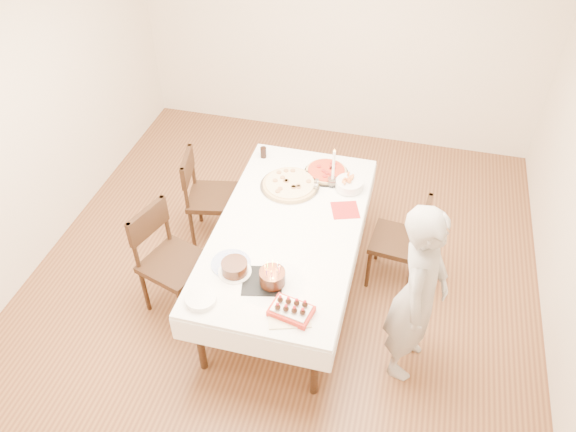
% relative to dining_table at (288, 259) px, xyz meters
% --- Properties ---
extents(floor, '(5.00, 5.00, 0.00)m').
position_rel_dining_table_xyz_m(floor, '(-0.08, 0.09, -0.38)').
color(floor, brown).
rests_on(floor, ground).
extents(wall_back, '(4.50, 0.04, 2.70)m').
position_rel_dining_table_xyz_m(wall_back, '(-0.08, 2.59, 0.98)').
color(wall_back, beige).
rests_on(wall_back, floor).
extents(wall_left, '(0.04, 5.00, 2.70)m').
position_rel_dining_table_xyz_m(wall_left, '(-2.33, 0.09, 0.98)').
color(wall_left, beige).
rests_on(wall_left, floor).
extents(dining_table, '(1.45, 2.29, 0.75)m').
position_rel_dining_table_xyz_m(dining_table, '(0.00, 0.00, 0.00)').
color(dining_table, white).
rests_on(dining_table, floor).
extents(chair_right_savory, '(0.51, 0.51, 0.91)m').
position_rel_dining_table_xyz_m(chair_right_savory, '(0.87, 0.37, 0.08)').
color(chair_right_savory, '#301E10').
rests_on(chair_right_savory, floor).
extents(chair_left_savory, '(0.57, 0.57, 0.94)m').
position_rel_dining_table_xyz_m(chair_left_savory, '(-0.85, 0.51, 0.10)').
color(chair_left_savory, '#301E10').
rests_on(chair_left_savory, floor).
extents(chair_left_dessert, '(0.64, 0.64, 0.99)m').
position_rel_dining_table_xyz_m(chair_left_dessert, '(-0.85, -0.39, 0.12)').
color(chair_left_dessert, '#301E10').
rests_on(chair_left_dessert, floor).
extents(person, '(0.47, 0.63, 1.57)m').
position_rel_dining_table_xyz_m(person, '(1.07, -0.48, 0.41)').
color(person, '#AFAAA5').
rests_on(person, floor).
extents(pizza_white, '(0.60, 0.60, 0.04)m').
position_rel_dining_table_xyz_m(pizza_white, '(-0.11, 0.51, 0.40)').
color(pizza_white, beige).
rests_on(pizza_white, dining_table).
extents(pizza_pepperoni, '(0.45, 0.45, 0.04)m').
position_rel_dining_table_xyz_m(pizza_pepperoni, '(0.16, 0.77, 0.40)').
color(pizza_pepperoni, red).
rests_on(pizza_pepperoni, dining_table).
extents(red_placemat, '(0.28, 0.28, 0.01)m').
position_rel_dining_table_xyz_m(red_placemat, '(0.41, 0.32, 0.38)').
color(red_placemat, '#B21E1E').
rests_on(red_placemat, dining_table).
extents(pasta_bowl, '(0.25, 0.25, 0.08)m').
position_rel_dining_table_xyz_m(pasta_bowl, '(0.39, 0.61, 0.42)').
color(pasta_bowl, white).
rests_on(pasta_bowl, dining_table).
extents(taper_candle, '(0.10, 0.10, 0.39)m').
position_rel_dining_table_xyz_m(taper_candle, '(0.24, 0.62, 0.57)').
color(taper_candle, white).
rests_on(taper_candle, dining_table).
extents(shaker_pair, '(0.11, 0.11, 0.10)m').
position_rel_dining_table_xyz_m(shaker_pair, '(0.12, 0.50, 0.42)').
color(shaker_pair, white).
rests_on(shaker_pair, dining_table).
extents(cola_glass, '(0.06, 0.06, 0.11)m').
position_rel_dining_table_xyz_m(cola_glass, '(-0.46, 0.87, 0.43)').
color(cola_glass, black).
rests_on(cola_glass, dining_table).
extents(layer_cake, '(0.27, 0.27, 0.10)m').
position_rel_dining_table_xyz_m(layer_cake, '(-0.26, -0.57, 0.43)').
color(layer_cake, '#371B0D').
rests_on(layer_cake, dining_table).
extents(cake_board, '(0.35, 0.35, 0.01)m').
position_rel_dining_table_xyz_m(cake_board, '(-0.04, -0.60, 0.38)').
color(cake_board, black).
rests_on(cake_board, dining_table).
extents(birthday_cake, '(0.25, 0.25, 0.17)m').
position_rel_dining_table_xyz_m(birthday_cake, '(0.04, -0.61, 0.47)').
color(birthday_cake, '#38180F').
rests_on(birthday_cake, dining_table).
extents(strawberry_box, '(0.32, 0.25, 0.07)m').
position_rel_dining_table_xyz_m(strawberry_box, '(0.24, -0.84, 0.41)').
color(strawberry_box, '#A81E13').
rests_on(strawberry_box, dining_table).
extents(box_lid, '(0.34, 0.27, 0.02)m').
position_rel_dining_table_xyz_m(box_lid, '(0.23, -0.88, 0.38)').
color(box_lid, beige).
rests_on(box_lid, dining_table).
extents(plate_stack, '(0.29, 0.29, 0.05)m').
position_rel_dining_table_xyz_m(plate_stack, '(-0.40, -0.89, 0.40)').
color(plate_stack, white).
rests_on(plate_stack, dining_table).
extents(china_plate, '(0.34, 0.34, 0.01)m').
position_rel_dining_table_xyz_m(china_plate, '(-0.31, -0.50, 0.38)').
color(china_plate, white).
rests_on(china_plate, dining_table).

